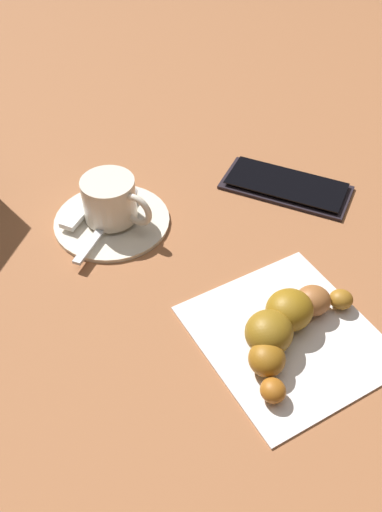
% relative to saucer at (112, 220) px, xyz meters
% --- Properties ---
extents(ground_plane, '(1.80, 1.80, 0.00)m').
position_rel_saucer_xyz_m(ground_plane, '(-0.11, -0.03, -0.00)').
color(ground_plane, '#985C38').
extents(saucer, '(0.13, 0.13, 0.01)m').
position_rel_saucer_xyz_m(saucer, '(0.00, 0.00, 0.00)').
color(saucer, beige).
rests_on(saucer, ground).
extents(espresso_cup, '(0.08, 0.06, 0.05)m').
position_rel_saucer_xyz_m(espresso_cup, '(-0.00, -0.00, 0.03)').
color(espresso_cup, beige).
rests_on(espresso_cup, saucer).
extents(teaspoon, '(0.08, 0.11, 0.01)m').
position_rel_saucer_xyz_m(teaspoon, '(0.00, -0.01, 0.01)').
color(teaspoon, silver).
rests_on(teaspoon, saucer).
extents(sugar_packet, '(0.04, 0.06, 0.01)m').
position_rel_saucer_xyz_m(sugar_packet, '(0.02, 0.03, 0.01)').
color(sugar_packet, white).
rests_on(sugar_packet, saucer).
extents(napkin, '(0.18, 0.17, 0.00)m').
position_rel_saucer_xyz_m(napkin, '(-0.23, -0.06, -0.00)').
color(napkin, white).
rests_on(napkin, ground).
extents(croissant, '(0.09, 0.15, 0.03)m').
position_rel_saucer_xyz_m(croissant, '(-0.23, -0.05, 0.01)').
color(croissant, '#94611C').
rests_on(croissant, napkin).
extents(cell_phone, '(0.16, 0.13, 0.01)m').
position_rel_saucer_xyz_m(cell_phone, '(-0.06, -0.20, -0.00)').
color(cell_phone, black).
rests_on(cell_phone, ground).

